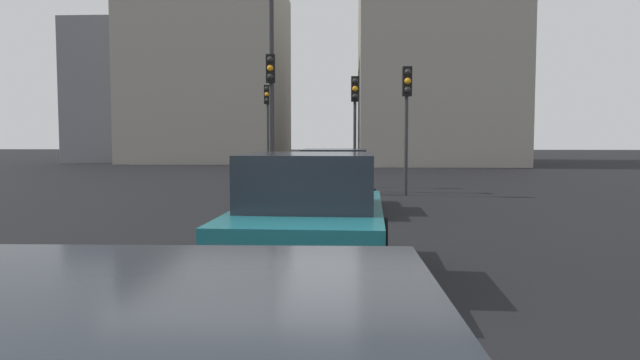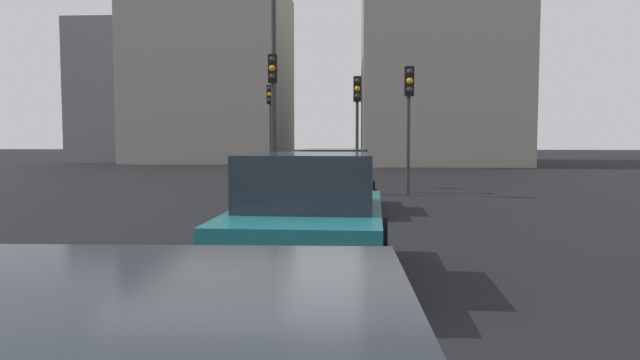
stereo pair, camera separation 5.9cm
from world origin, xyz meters
name	(u,v)px [view 2 (the right image)]	position (x,y,z in m)	size (l,w,h in m)	color
car_beige_lead	(336,180)	(10.08, 0.00, 0.73)	(4.13, 2.02, 1.52)	tan
car_teal_second	(310,220)	(2.64, 0.10, 0.77)	(4.19, 2.11, 1.62)	#19606B
traffic_light_near_left	(357,108)	(16.77, -0.54, 2.87)	(0.32, 0.28, 3.98)	#2D2D30
traffic_light_near_right	(273,94)	(14.35, 2.17, 3.18)	(0.32, 0.28, 4.45)	#2D2D30
traffic_light_far_left	(270,111)	(23.32, 3.54, 3.05)	(0.32, 0.30, 4.25)	#2D2D30
traffic_light_far_right	(409,103)	(13.76, -2.11, 2.86)	(0.32, 0.29, 3.97)	#2D2D30
street_lamp_kerbside	(274,57)	(15.28, 2.26, 4.49)	(0.56, 0.36, 7.66)	#2D2D30
building_facade_left	(435,61)	(37.65, -6.00, 7.07)	(13.93, 10.10, 14.13)	gray
building_facade_center	(216,74)	(40.23, 10.00, 6.58)	(13.29, 10.44, 13.16)	gray
building_facade_right	(137,94)	(39.72, 16.00, 5.02)	(8.69, 7.31, 10.03)	slate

